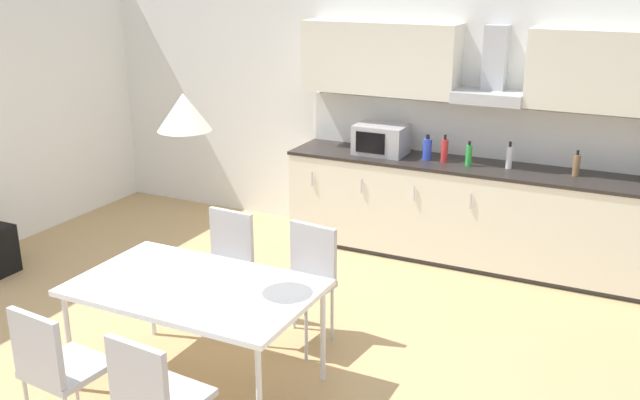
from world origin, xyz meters
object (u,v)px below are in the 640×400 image
Objects in this scene: bottle_red at (445,150)px; chair_far_left at (225,257)px; microwave at (381,139)px; bottle_brown at (576,165)px; bottle_green at (469,155)px; dining_table at (195,291)px; chair_near_right at (153,393)px; bottle_blue at (427,149)px; chair_near_left at (54,362)px; chair_far_right at (306,273)px; bottle_white at (509,157)px; pendant_lamp at (184,112)px.

bottle_red reaches higher than chair_far_left.
microwave is 2.14× the size of bottle_brown.
bottle_brown is (0.91, 0.09, -0.00)m from bottle_green.
dining_table is 0.92m from chair_near_right.
bottle_blue is 2.25m from chair_far_left.
chair_near_left and chair_far_left have the same top height.
bottle_blue is at bearing 82.92° from chair_far_right.
bottle_white is 0.75× the size of pendant_lamp.
microwave is 2.07m from chair_far_right.
microwave is 1.77m from bottle_brown.
chair_far_right is (-0.41, -1.98, -0.50)m from bottle_red.
bottle_red is at bearing 83.40° from chair_near_right.
bottle_white is 0.28× the size of chair_near_right.
bottle_white is at bearing 2.73° from bottle_blue.
bottle_blue is (-0.74, -0.04, -0.00)m from bottle_white.
bottle_green is 2.10m from chair_far_right.
bottle_white is 0.16× the size of dining_table.
microwave reaches higher than bottle_red.
bottle_red is at bearing 73.13° from chair_near_left.
pendant_lamp is (-0.34, 0.85, 1.29)m from chair_near_right.
bottle_green reaches higher than chair_far_right.
bottle_green is at bearing 79.69° from chair_near_right.
bottle_white is at bearing 12.81° from bottle_green.
chair_near_left is 1.84m from chair_far_right.
pendant_lamp is (-0.60, -2.83, 0.80)m from bottle_blue.
microwave reaches higher than bottle_green.
bottle_blue reaches higher than dining_table.
pendant_lamp is (-0.76, -2.83, 0.79)m from bottle_red.
chair_far_right reaches higher than dining_table.
microwave is 0.86m from bottle_green.
bottle_white reaches higher than chair_near_left.
bottle_green is at bearing 70.27° from dining_table.
bottle_blue is 3.00m from pendant_lamp.
dining_table is at bearing 67.48° from chair_near_left.
bottle_green is 0.91m from bottle_brown.
bottle_red is at bearing 60.86° from chair_far_left.
microwave is at bearing 96.21° from chair_far_right.
bottle_green is at bearing -167.19° from bottle_white.
chair_far_right is at bearing -116.08° from bottle_white.
chair_near_right is at bearing -68.26° from pendant_lamp.
chair_far_right is at bearing -127.48° from bottle_brown.
microwave is 0.55× the size of chair_far_left.
microwave is at bearing -179.00° from bottle_brown.
chair_near_left is (-1.69, -3.71, -0.50)m from bottle_white.
dining_table is at bearing -92.76° from microwave.
pendant_lamp is (0.35, 0.85, 1.29)m from chair_near_left.
pendant_lamp reaches higher than bottle_brown.
bottle_blue is 0.27× the size of chair_near_left.
chair_far_right is (-0.99, -2.01, -0.50)m from bottle_white.
bottle_green is 2.98m from dining_table.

